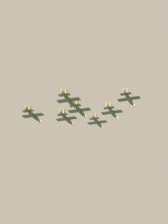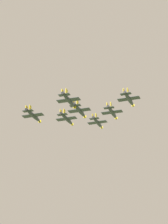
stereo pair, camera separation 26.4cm
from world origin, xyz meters
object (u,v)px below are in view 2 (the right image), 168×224
object	(u,v)px
jet_left_wingman	(67,119)
jet_left_outer	(34,116)
jet_right_wingman	(112,112)
jet_trailing	(69,100)
jet_right_outer	(129,99)
jet_lead	(98,123)
jet_slot_rear	(80,111)

from	to	relation	value
jet_left_wingman	jet_left_outer	distance (m)	18.67
jet_right_wingman	jet_trailing	world-z (taller)	jet_right_wingman
jet_right_outer	jet_right_wingman	bearing A→B (deg)	41.23
jet_right_wingman	jet_left_outer	bearing A→B (deg)	111.05
jet_lead	jet_slot_rear	xyz separation A→B (m)	(-14.54, -24.21, -4.98)
jet_lead	jet_trailing	bearing A→B (deg)	-180.00
jet_left_outer	jet_right_outer	size ratio (longest dim) A/B	1.05
jet_lead	jet_left_wingman	world-z (taller)	jet_lead
jet_right_wingman	jet_right_outer	size ratio (longest dim) A/B	1.02
jet_trailing	jet_left_wingman	bearing A→B (deg)	21.95
jet_left_wingman	jet_left_outer	xyz separation A→B (m)	(-17.56, -5.92, -2.25)
jet_left_outer	jet_right_wingman	bearing A→B (deg)	-68.78
jet_left_outer	jet_trailing	bearing A→B (deg)	-120.65
jet_lead	jet_right_outer	xyz separation A→B (m)	(6.04, -36.57, -2.71)
jet_right_outer	jet_left_wingman	bearing A→B (deg)	69.45
jet_right_wingman	jet_left_wingman	bearing A→B (deg)	89.64
jet_left_outer	jet_right_outer	bearing A→B (deg)	-90.19
jet_right_outer	jet_trailing	xyz separation A→B (m)	(-27.85, 0.26, -3.26)
jet_left_wingman	jet_lead	bearing A→B (deg)	-39.67
jet_right_wingman	jet_slot_rear	xyz separation A→B (m)	(-17.56, -5.92, -3.22)
jet_right_outer	jet_trailing	size ratio (longest dim) A/B	0.96
jet_right_wingman	jet_right_outer	xyz separation A→B (m)	(3.02, -18.28, -0.94)
jet_left_wingman	jet_slot_rear	xyz separation A→B (m)	(3.02, -18.28, -3.08)
jet_lead	jet_trailing	size ratio (longest dim) A/B	0.97
jet_left_outer	jet_trailing	xyz separation A→B (m)	(13.31, -24.46, -1.81)
jet_lead	jet_left_outer	xyz separation A→B (m)	(-35.12, -11.85, -4.15)
jet_lead	jet_right_wingman	xyz separation A→B (m)	(3.02, -18.28, -1.76)
jet_lead	jet_right_outer	distance (m)	37.16
jet_left_wingman	jet_right_outer	world-z (taller)	jet_left_wingman
jet_lead	jet_trailing	xyz separation A→B (m)	(-21.81, -36.31, -5.97)
jet_lead	jet_left_outer	size ratio (longest dim) A/B	0.96
jet_left_outer	jet_left_wingman	bearing A→B (deg)	-40.55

